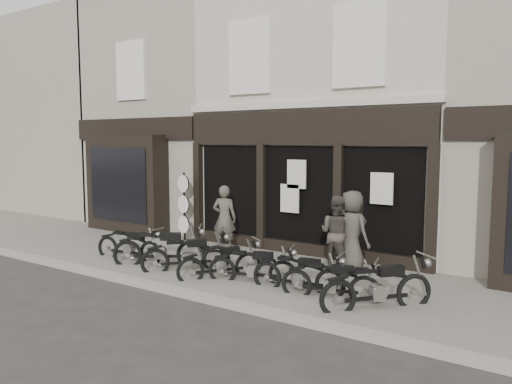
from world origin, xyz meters
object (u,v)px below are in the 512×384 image
Objects in this scene: motorcycle_2 at (187,258)px; motorcycle_4 at (253,270)px; motorcycle_6 at (331,285)px; motorcycle_5 at (299,277)px; man_right at (352,231)px; motorcycle_3 at (221,266)px; motorcycle_0 at (129,248)px; motorcycle_7 at (378,291)px; advert_sign_post at (184,210)px; man_centre at (337,233)px; man_left at (224,218)px; motorcycle_1 at (161,252)px.

motorcycle_2 reaches higher than motorcycle_4.
motorcycle_5 is at bearing 160.73° from motorcycle_6.
motorcycle_6 is at bearing 124.21° from man_right.
man_right reaches higher than motorcycle_3.
motorcycle_0 is 1.03× the size of motorcycle_5.
advert_sign_post is (-7.00, 2.55, 0.64)m from motorcycle_7.
motorcycle_0 is 1.09× the size of man_right.
motorcycle_4 is at bearing -6.06° from motorcycle_0.
man_centre is 0.94× the size of man_right.
man_left is 3.44m from man_centre.
motorcycle_3 is 0.78× the size of advert_sign_post.
man_right is (3.22, 2.04, 0.66)m from motorcycle_2.
motorcycle_0 is at bearing 36.43° from man_left.
motorcycle_1 is 1.91m from motorcycle_3.
motorcycle_2 is 0.86× the size of motorcycle_5.
advert_sign_post is (-1.84, 0.39, 0.04)m from man_left.
motorcycle_6 is 1.09× the size of man_centre.
motorcycle_6 is (4.58, -0.03, -0.06)m from motorcycle_1.
motorcycle_2 is at bearing -6.35° from motorcycle_0.
man_left is (0.36, 2.08, 0.59)m from motorcycle_1.
motorcycle_2 is 3.53m from man_centre.
man_left reaches higher than man_centre.
man_centre reaches higher than motorcycle_4.
man_left is at bearing 3.27° from man_centre.
man_left is (-5.17, 2.16, 0.60)m from motorcycle_7.
man_right reaches higher than motorcycle_2.
motorcycle_3 is (1.91, -0.06, -0.06)m from motorcycle_1.
advert_sign_post is at bearing 146.98° from motorcycle_5.
motorcycle_4 is at bearing -46.48° from motorcycle_2.
motorcycle_3 is (2.96, -0.01, -0.02)m from motorcycle_0.
man_right is at bearing 35.18° from motorcycle_4.
man_right reaches higher than motorcycle_1.
motorcycle_6 is at bearing -48.23° from motorcycle_2.
motorcycle_5 is 1.92m from man_centre.
motorcycle_5 is at bearing -51.66° from motorcycle_3.
man_centre is at bearing 82.35° from motorcycle_5.
motorcycle_7 is 0.97× the size of man_right.
man_left is at bearing 20.31° from man_right.
motorcycle_7 is at bearing 137.32° from man_left.
motorcycle_7 is at bearing -36.01° from motorcycle_1.
man_left is 1.02× the size of man_centre.
motorcycle_7 is (3.62, -0.02, 0.05)m from motorcycle_3.
motorcycle_2 is 1.00× the size of motorcycle_3.
man_right is at bearing 14.63° from motorcycle_0.
advert_sign_post reaches higher than motorcycle_2.
man_centre is (-1.73, 1.96, 0.58)m from motorcycle_7.
motorcycle_2 is at bearing 83.96° from man_left.
motorcycle_1 is at bearing 123.18° from motorcycle_3.
man_centre reaches higher than motorcycle_2.
motorcycle_1 is at bearing -4.57° from motorcycle_0.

